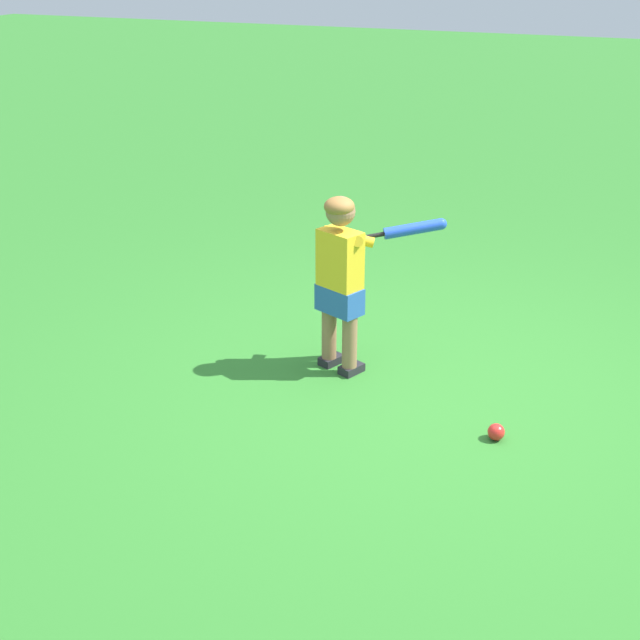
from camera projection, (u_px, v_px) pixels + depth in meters
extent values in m
plane|color=#2D7528|center=(417.00, 391.00, 5.01)|extent=(40.00, 40.00, 0.00)
cube|color=#232328|center=(331.00, 360.00, 5.32)|extent=(0.14, 0.17, 0.05)
cylinder|color=#996B4C|center=(329.00, 334.00, 5.23)|extent=(0.09, 0.09, 0.34)
cube|color=#232328|center=(351.00, 369.00, 5.21)|extent=(0.14, 0.17, 0.05)
cylinder|color=#996B4C|center=(350.00, 342.00, 5.12)|extent=(0.09, 0.09, 0.34)
cube|color=#2856A8|center=(340.00, 299.00, 5.07)|extent=(0.31, 0.24, 0.16)
cube|color=yellow|center=(340.00, 259.00, 4.97)|extent=(0.29, 0.23, 0.34)
sphere|color=#996B4C|center=(340.00, 211.00, 4.85)|extent=(0.17, 0.17, 0.17)
ellipsoid|color=olive|center=(339.00, 207.00, 4.84)|extent=(0.23, 0.23, 0.11)
sphere|color=blue|center=(357.00, 239.00, 5.02)|extent=(0.04, 0.04, 0.04)
cylinder|color=black|center=(372.00, 236.00, 5.03)|extent=(0.14, 0.09, 0.05)
cylinder|color=blue|center=(413.00, 229.00, 5.04)|extent=(0.33, 0.23, 0.11)
sphere|color=blue|center=(441.00, 224.00, 5.05)|extent=(0.07, 0.07, 0.07)
cylinder|color=yellow|center=(348.00, 237.00, 5.02)|extent=(0.31, 0.18, 0.14)
cylinder|color=yellow|center=(357.00, 239.00, 4.97)|extent=(0.17, 0.31, 0.14)
sphere|color=red|center=(496.00, 432.00, 4.51)|extent=(0.09, 0.09, 0.09)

